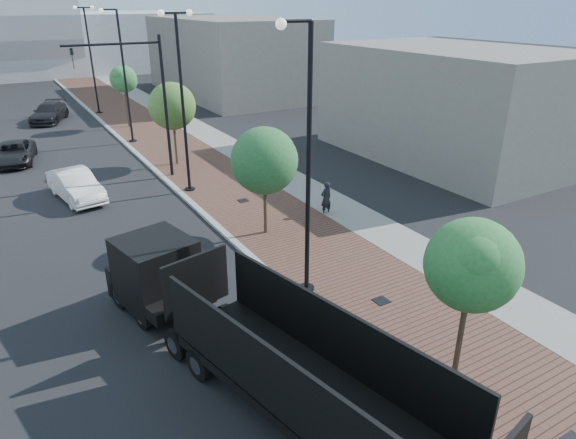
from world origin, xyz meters
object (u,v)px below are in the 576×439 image
dump_truck (215,320)px  dark_car_mid (14,153)px  white_sedan (76,185)px  pedestrian (326,199)px

dump_truck → dark_car_mid: dump_truck is taller
white_sedan → pedestrian: pedestrian is taller
dump_truck → pedestrian: (8.78, 7.19, -0.41)m
dump_truck → white_sedan: size_ratio=2.89×
white_sedan → dark_car_mid: 9.18m
white_sedan → dark_car_mid: size_ratio=0.97×
dump_truck → dark_car_mid: (-3.65, 24.50, -0.60)m
dump_truck → white_sedan: bearing=82.6°
white_sedan → dark_car_mid: white_sedan is taller
white_sedan → pedestrian: 13.17m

